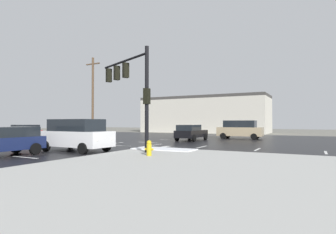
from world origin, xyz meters
TOP-DOWN VIEW (x-y plane):
  - ground_plane at (0.00, 0.00)m, footprint 120.00×120.00m
  - road_asphalt at (0.00, 0.00)m, footprint 44.00×44.00m
  - sidewalk_corner at (12.00, -12.00)m, footprint 18.00×18.00m
  - snow_strip_curbside at (5.00, -4.00)m, footprint 4.00×1.60m
  - lane_markings at (1.20, -1.38)m, footprint 36.15×36.15m
  - traffic_signal_mast at (3.36, -5.27)m, footprint 5.10×2.44m
  - fire_hydrant at (5.88, -7.17)m, footprint 0.48×0.26m
  - strip_building_background at (-4.29, 28.02)m, footprint 22.44×8.00m
  - sedan_red at (-13.07, -1.31)m, footprint 4.65×2.32m
  - sedan_black at (2.49, 6.17)m, footprint 2.04×4.55m
  - sedan_navy at (-1.50, -10.32)m, footprint 2.10×4.57m
  - suv_tan at (6.15, 11.33)m, footprint 4.89×2.29m
  - suv_white at (0.07, -6.56)m, footprint 4.88×2.28m
  - utility_pole_far at (-11.45, 7.07)m, footprint 2.20×0.28m

SIDE VIEW (x-z plane):
  - ground_plane at x=0.00m, z-range 0.00..0.00m
  - road_asphalt at x=0.00m, z-range 0.00..0.02m
  - lane_markings at x=1.20m, z-range 0.02..0.03m
  - sidewalk_corner at x=12.00m, z-range 0.00..0.14m
  - snow_strip_curbside at x=5.00m, z-range 0.14..0.20m
  - fire_hydrant at x=5.88m, z-range 0.14..0.93m
  - sedan_red at x=-13.07m, z-range 0.06..1.64m
  - sedan_black at x=2.49m, z-range 0.06..1.64m
  - sedan_navy at x=-1.50m, z-range 0.06..1.64m
  - suv_tan at x=6.15m, z-range 0.08..2.11m
  - suv_white at x=0.07m, z-range 0.08..2.11m
  - strip_building_background at x=-4.29m, z-range 0.00..6.46m
  - traffic_signal_mast at x=3.36m, z-range 1.30..7.36m
  - utility_pole_far at x=-11.45m, z-range 0.22..10.31m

